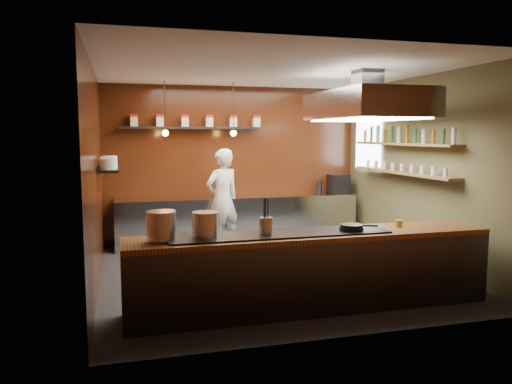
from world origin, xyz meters
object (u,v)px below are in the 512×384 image
object	(u,v)px
stockpot_large	(161,225)
espresso_machine	(338,184)
extractor_hood	(367,105)
stockpot_small	(206,224)
chef	(222,199)

from	to	relation	value
stockpot_large	espresso_machine	xyz separation A→B (m)	(3.86, 3.85, -0.01)
extractor_hood	stockpot_small	size ratio (longest dim) A/B	6.64
stockpot_large	stockpot_small	size ratio (longest dim) A/B	1.07
stockpot_large	chef	size ratio (longest dim) A/B	0.18
stockpot_small	chef	world-z (taller)	chef
extractor_hood	stockpot_small	xyz separation A→B (m)	(-2.57, -1.20, -1.42)
extractor_hood	chef	world-z (taller)	extractor_hood
stockpot_small	chef	distance (m)	3.48
extractor_hood	espresso_machine	xyz separation A→B (m)	(0.80, 2.65, -1.42)
espresso_machine	extractor_hood	bearing A→B (deg)	-106.49
chef	stockpot_large	bearing A→B (deg)	45.51
extractor_hood	stockpot_large	world-z (taller)	extractor_hood
stockpot_large	stockpot_small	xyz separation A→B (m)	(0.49, 0.01, -0.02)
stockpot_large	stockpot_small	bearing A→B (deg)	1.31
extractor_hood	espresso_machine	bearing A→B (deg)	73.19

